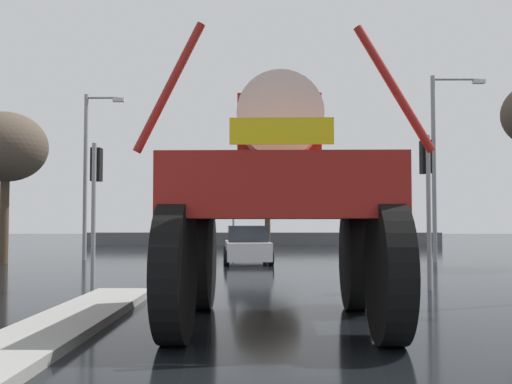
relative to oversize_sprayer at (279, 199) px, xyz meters
name	(u,v)px	position (x,y,z in m)	size (l,w,h in m)	color
ground_plane	(264,271)	(-0.18, 10.79, -2.08)	(120.00, 120.00, 0.00)	black
median_island	(54,329)	(-3.43, -0.88, -2.01)	(1.26, 9.74, 0.15)	gray
oversize_sprayer	(279,199)	(0.00, 0.00, 0.00)	(4.17, 5.41, 4.48)	black
sedan_ahead	(247,246)	(-0.84, 14.40, -1.37)	(2.12, 4.21, 1.52)	silver
traffic_signal_near_left	(96,183)	(-4.46, 5.03, 0.58)	(0.24, 0.54, 3.65)	gray
traffic_signal_near_right	(427,177)	(3.85, 5.03, 0.72)	(0.24, 0.54, 3.84)	gray
traffic_signal_far_left	(350,201)	(4.55, 22.53, 0.71)	(0.24, 0.55, 3.83)	gray
traffic_signal_far_right	(234,201)	(-1.75, 22.53, 0.70)	(0.24, 0.55, 3.81)	gray
streetlight_far_left	(89,167)	(-7.89, 16.42, 2.01)	(1.77, 0.24, 7.33)	gray
streetlight_far_right	(438,157)	(7.18, 15.23, 2.33)	(2.29, 0.24, 7.85)	gray
bare_tree_left	(6,148)	(-10.65, 14.21, 2.60)	(3.33, 3.33, 6.13)	#473828
bare_tree_far_center	(268,164)	(0.17, 29.30, 3.33)	(4.39, 4.39, 7.31)	#473828
roadside_barrier	(262,239)	(-0.18, 32.22, -1.63)	(25.10, 0.24, 0.90)	#59595B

